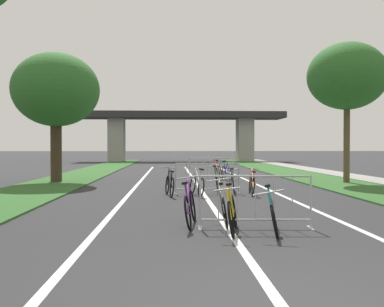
{
  "coord_description": "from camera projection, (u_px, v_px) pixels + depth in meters",
  "views": [
    {
      "loc": [
        -1.11,
        -4.36,
        1.61
      ],
      "look_at": [
        -0.17,
        15.34,
        1.29
      ],
      "focal_mm": 41.74,
      "sensor_mm": 36.0,
      "label": 1
    }
  ],
  "objects": [
    {
      "name": "tree_right_pine_near",
      "position": [
        347.0,
        77.0,
        19.21
      ],
      "size": [
        3.4,
        3.4,
        6.09
      ],
      "color": "brown",
      "rests_on": "ground"
    },
    {
      "name": "crowd_barrier_third",
      "position": [
        211.0,
        169.0,
        21.5
      ],
      "size": [
        2.21,
        0.46,
        1.05
      ],
      "rotation": [
        0.0,
        0.0,
        -0.01
      ],
      "color": "#ADADB2",
      "rests_on": "ground"
    },
    {
      "name": "bicycle_black_2",
      "position": [
        170.0,
        185.0,
        14.4
      ],
      "size": [
        0.53,
        1.6,
        0.94
      ],
      "rotation": [
        0.0,
        0.0,
        0.16
      ],
      "color": "black",
      "rests_on": "ground"
    },
    {
      "name": "overpass_bridge",
      "position": [
        181.0,
        124.0,
        47.84
      ],
      "size": [
        21.88,
        4.28,
        5.27
      ],
      "color": "#2D2D30",
      "rests_on": "ground"
    },
    {
      "name": "lane_stripe_left_lane",
      "position": [
        139.0,
        183.0,
        19.53
      ],
      "size": [
        0.14,
        30.47,
        0.01
      ],
      "primitive_type": "cube",
      "color": "silver",
      "rests_on": "ground"
    },
    {
      "name": "bicycle_green_9",
      "position": [
        217.0,
        182.0,
        15.58
      ],
      "size": [
        0.5,
        1.71,
        0.98
      ],
      "rotation": [
        0.0,
        0.0,
        -0.11
      ],
      "color": "black",
      "rests_on": "ground"
    },
    {
      "name": "bicycle_orange_8",
      "position": [
        252.0,
        184.0,
        14.73
      ],
      "size": [
        0.5,
        1.72,
        0.89
      ],
      "rotation": [
        0.0,
        0.0,
        -0.09
      ],
      "color": "black",
      "rests_on": "ground"
    },
    {
      "name": "sidewalk_path_right",
      "position": [
        330.0,
        173.0,
        26.34
      ],
      "size": [
        1.7,
        52.67,
        0.08
      ],
      "primitive_type": "cube",
      "color": "gray",
      "rests_on": "ground"
    },
    {
      "name": "bicycle_silver_4",
      "position": [
        197.0,
        185.0,
        14.5
      ],
      "size": [
        0.5,
        1.63,
        0.92
      ],
      "rotation": [
        0.0,
        0.0,
        0.21
      ],
      "color": "black",
      "rests_on": "ground"
    },
    {
      "name": "grass_verge_left",
      "position": [
        86.0,
        174.0,
        25.66
      ],
      "size": [
        2.9,
        52.67,
        0.05
      ],
      "primitive_type": "cube",
      "color": "#2D5B26",
      "rests_on": "ground"
    },
    {
      "name": "bicycle_teal_0",
      "position": [
        233.0,
        183.0,
        15.45
      ],
      "size": [
        0.54,
        1.59,
        0.88
      ],
      "rotation": [
        0.0,
        0.0,
        -0.14
      ],
      "color": "black",
      "rests_on": "ground"
    },
    {
      "name": "bicycle_red_5",
      "position": [
        218.0,
        171.0,
        21.96
      ],
      "size": [
        0.61,
        1.77,
        1.03
      ],
      "rotation": [
        0.0,
        0.0,
        0.09
      ],
      "color": "black",
      "rests_on": "ground"
    },
    {
      "name": "bicycle_blue_6",
      "position": [
        227.0,
        172.0,
        21.06
      ],
      "size": [
        0.47,
        1.73,
        0.94
      ],
      "rotation": [
        0.0,
        0.0,
        3.26
      ],
      "color": "black",
      "rests_on": "ground"
    },
    {
      "name": "grass_verge_right",
      "position": [
        292.0,
        173.0,
        26.23
      ],
      "size": [
        2.9,
        52.67,
        0.05
      ],
      "primitive_type": "cube",
      "color": "#2D5B26",
      "rests_on": "ground"
    },
    {
      "name": "lane_stripe_center",
      "position": [
        196.0,
        183.0,
        19.65
      ],
      "size": [
        0.14,
        30.47,
        0.01
      ],
      "primitive_type": "cube",
      "color": "silver",
      "rests_on": "ground"
    },
    {
      "name": "crowd_barrier_second",
      "position": [
        207.0,
        179.0,
        15.05
      ],
      "size": [
        2.23,
        0.55,
        1.05
      ],
      "rotation": [
        0.0,
        0.0,
        0.05
      ],
      "color": "#ADADB2",
      "rests_on": "ground"
    },
    {
      "name": "bicycle_yellow_7",
      "position": [
        232.0,
        213.0,
        8.26
      ],
      "size": [
        0.61,
        1.67,
        0.92
      ],
      "rotation": [
        0.0,
        0.0,
        2.96
      ],
      "color": "black",
      "rests_on": "ground"
    },
    {
      "name": "crowd_barrier_nearest",
      "position": [
        255.0,
        202.0,
        8.65
      ],
      "size": [
        2.23,
        0.55,
        1.05
      ],
      "rotation": [
        0.0,
        0.0,
        -0.05
      ],
      "color": "#ADADB2",
      "rests_on": "ground"
    },
    {
      "name": "bicycle_white_3",
      "position": [
        223.0,
        206.0,
        9.21
      ],
      "size": [
        0.53,
        1.68,
        0.93
      ],
      "rotation": [
        0.0,
        0.0,
        -0.07
      ],
      "color": "black",
      "rests_on": "ground"
    },
    {
      "name": "lane_stripe_right_lane",
      "position": [
        253.0,
        183.0,
        19.76
      ],
      "size": [
        0.14,
        30.47,
        0.01
      ],
      "primitive_type": "cube",
      "color": "silver",
      "rests_on": "ground"
    },
    {
      "name": "bicycle_teal_10",
      "position": [
        273.0,
        215.0,
        8.19
      ],
      "size": [
        0.71,
        1.59,
        0.9
      ],
      "rotation": [
        0.0,
        0.0,
        2.93
      ],
      "color": "black",
      "rests_on": "ground"
    },
    {
      "name": "tree_left_pine_far",
      "position": [
        56.0,
        90.0,
        19.65
      ],
      "size": [
        3.82,
        3.82,
        5.74
      ],
      "color": "#3D2D1E",
      "rests_on": "ground"
    },
    {
      "name": "bicycle_purple_1",
      "position": [
        190.0,
        207.0,
        9.0
      ],
      "size": [
        0.48,
        1.74,
        1.0
      ],
      "rotation": [
        0.0,
        0.0,
        -0.13
      ],
      "color": "black",
      "rests_on": "ground"
    }
  ]
}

